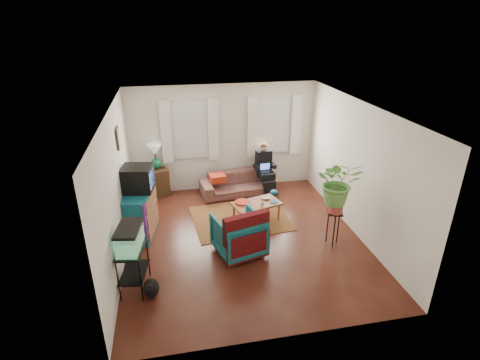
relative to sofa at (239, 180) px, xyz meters
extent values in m
cube|color=#4F2B14|center=(-0.29, -2.05, -0.36)|extent=(4.50, 5.00, 0.01)
cube|color=white|center=(-0.29, -2.05, 2.24)|extent=(4.50, 5.00, 0.01)
cube|color=silver|center=(-0.29, 0.45, 0.94)|extent=(4.50, 0.01, 2.60)
cube|color=silver|center=(-0.29, -4.55, 0.94)|extent=(4.50, 0.01, 2.60)
cube|color=silver|center=(-2.54, -2.05, 0.94)|extent=(0.01, 5.00, 2.60)
cube|color=silver|center=(1.96, -2.05, 0.94)|extent=(0.01, 5.00, 2.60)
cube|color=white|center=(-1.09, 0.43, 1.19)|extent=(1.08, 0.04, 1.38)
cube|color=white|center=(0.96, 0.43, 1.19)|extent=(1.08, 0.04, 1.38)
cube|color=white|center=(-1.09, 0.35, 1.19)|extent=(1.36, 0.06, 1.50)
cube|color=white|center=(0.96, 0.35, 1.19)|extent=(1.36, 0.06, 1.50)
cube|color=#3D2616|center=(-2.51, -1.20, 1.59)|extent=(0.04, 0.32, 0.40)
cube|color=brown|center=(-0.21, -1.24, -0.35)|extent=(2.13, 1.76, 0.01)
imported|color=brown|center=(0.00, 0.00, 0.00)|extent=(1.91, 0.92, 0.72)
cube|color=#423018|center=(-1.94, 0.31, -0.02)|extent=(0.58, 0.58, 0.68)
cube|color=#115867|center=(-2.28, -1.44, 0.10)|extent=(0.69, 1.10, 0.92)
cube|color=black|center=(-2.25, -1.35, 0.80)|extent=(0.64, 0.60, 0.49)
cube|color=black|center=(-2.29, -3.11, 0.01)|extent=(0.48, 0.72, 0.75)
cube|color=#7FD899|center=(-2.29, -3.11, 0.59)|extent=(0.43, 0.66, 0.39)
ellipsoid|color=black|center=(-2.05, -3.34, -0.20)|extent=(0.30, 0.42, 0.33)
imported|color=#106365|center=(-0.48, -2.45, 0.06)|extent=(0.99, 0.95, 0.83)
cube|color=#9E0A0A|center=(-0.39, -2.76, 0.23)|extent=(0.86, 0.41, 0.69)
cube|color=brown|center=(0.12, -1.36, -0.16)|extent=(1.10, 0.79, 0.41)
imported|color=white|center=(-0.08, -1.51, 0.09)|extent=(0.14, 0.14, 0.09)
imported|color=beige|center=(0.20, -1.51, 0.09)|extent=(0.11, 0.11, 0.08)
imported|color=white|center=(0.35, -1.20, 0.07)|extent=(0.24, 0.24, 0.05)
cylinder|color=#B21414|center=(-0.18, -1.31, 0.07)|extent=(0.38, 0.38, 0.04)
cube|color=black|center=(1.34, -2.52, -0.02)|extent=(0.36, 0.36, 0.69)
imported|color=#599947|center=(1.34, -2.52, 0.80)|extent=(0.95, 0.87, 0.87)
camera|label=1|loc=(-1.58, -8.18, 3.70)|focal=28.00mm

